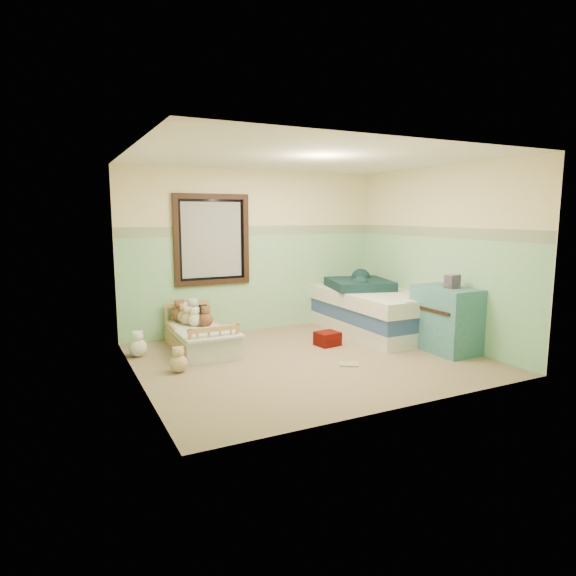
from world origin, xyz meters
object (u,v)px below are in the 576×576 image
red_pillow (327,339)px  toddler_bed_frame (200,343)px  twin_bed_frame (372,326)px  plush_floor_cream (138,348)px  plush_floor_tan (179,363)px  dresser (446,319)px  floor_book (349,364)px

red_pillow → toddler_bed_frame: bearing=159.8°
twin_bed_frame → red_pillow: twin_bed_frame is taller
plush_floor_cream → plush_floor_tan: size_ratio=1.10×
plush_floor_cream → twin_bed_frame: plush_floor_cream is taller
red_pillow → dresser: bearing=-35.9°
plush_floor_tan → floor_book: size_ratio=0.92×
red_pillow → floor_book: red_pillow is taller
plush_floor_tan → twin_bed_frame: size_ratio=0.10×
plush_floor_cream → dresser: size_ratio=0.27×
toddler_bed_frame → dresser: dresser is taller
plush_floor_cream → floor_book: (2.25, -1.52, -0.11)m
twin_bed_frame → plush_floor_tan: bearing=-169.6°
toddler_bed_frame → twin_bed_frame: twin_bed_frame is taller
plush_floor_cream → floor_book: plush_floor_cream is taller
plush_floor_tan → twin_bed_frame: 3.24m
plush_floor_tan → twin_bed_frame: bearing=10.4°
toddler_bed_frame → dresser: 3.34m
twin_bed_frame → red_pillow: size_ratio=6.88×
plush_floor_tan → red_pillow: size_ratio=0.68×
twin_bed_frame → floor_book: twin_bed_frame is taller
plush_floor_tan → floor_book: bearing=-18.8°
plush_floor_tan → toddler_bed_frame: bearing=59.2°
twin_bed_frame → floor_book: size_ratio=9.27×
dresser → toddler_bed_frame: bearing=152.4°
toddler_bed_frame → plush_floor_tan: (-0.51, -0.85, 0.02)m
dresser → twin_bed_frame: bearing=101.9°
plush_floor_cream → floor_book: bearing=-34.0°
red_pillow → plush_floor_cream: bearing=165.9°
twin_bed_frame → floor_book: (-1.25, -1.24, -0.10)m
plush_floor_cream → plush_floor_tan: (0.32, -0.86, -0.01)m
twin_bed_frame → dresser: (0.27, -1.28, 0.32)m
toddler_bed_frame → plush_floor_cream: 0.83m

